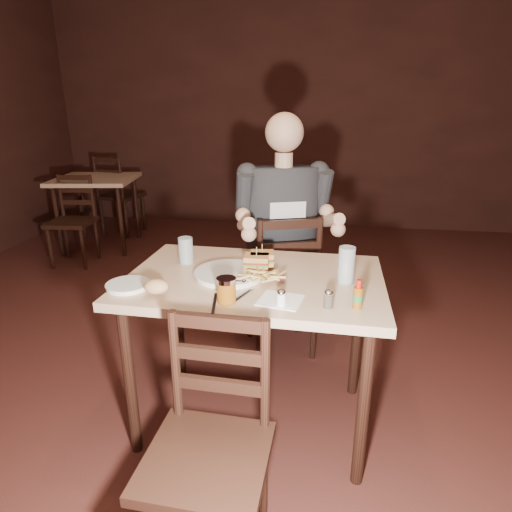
# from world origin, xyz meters

# --- Properties ---
(room_shell) EXTENTS (7.00, 7.00, 7.00)m
(room_shell) POSITION_xyz_m (0.00, 0.00, 1.40)
(room_shell) COLOR black
(room_shell) RESTS_ON ground
(main_table) EXTENTS (1.15, 0.79, 0.77)m
(main_table) POSITION_xyz_m (0.10, -0.27, 0.68)
(main_table) COLOR tan
(main_table) RESTS_ON ground
(bg_table) EXTENTS (0.92, 0.92, 0.77)m
(bg_table) POSITION_xyz_m (-2.00, 2.23, 0.68)
(bg_table) COLOR tan
(bg_table) RESTS_ON ground
(chair_far) EXTENTS (0.55, 0.57, 0.91)m
(chair_far) POSITION_xyz_m (0.15, 0.42, 0.45)
(chair_far) COLOR black
(chair_far) RESTS_ON ground
(chair_near) EXTENTS (0.41, 0.44, 0.85)m
(chair_near) POSITION_xyz_m (0.05, -0.98, 0.42)
(chair_near) COLOR black
(chair_near) RESTS_ON ground
(bg_chair_far) EXTENTS (0.52, 0.55, 0.94)m
(bg_chair_far) POSITION_xyz_m (-2.00, 2.78, 0.47)
(bg_chair_far) COLOR black
(bg_chair_far) RESTS_ON ground
(bg_chair_near) EXTENTS (0.43, 0.47, 0.85)m
(bg_chair_near) POSITION_xyz_m (-2.00, 1.68, 0.43)
(bg_chair_near) COLOR black
(bg_chair_near) RESTS_ON ground
(diner) EXTENTS (0.69, 0.61, 0.99)m
(diner) POSITION_xyz_m (0.17, 0.38, 0.96)
(diner) COLOR #27272C
(diner) RESTS_ON chair_far
(dinner_plate) EXTENTS (0.32, 0.32, 0.02)m
(dinner_plate) POSITION_xyz_m (-0.01, -0.28, 0.78)
(dinner_plate) COLOR white
(dinner_plate) RESTS_ON main_table
(sandwich_left) EXTENTS (0.12, 0.10, 0.10)m
(sandwich_left) POSITION_xyz_m (0.12, -0.16, 0.84)
(sandwich_left) COLOR tan
(sandwich_left) RESTS_ON dinner_plate
(sandwich_right) EXTENTS (0.11, 0.10, 0.10)m
(sandwich_right) POSITION_xyz_m (0.10, -0.21, 0.84)
(sandwich_right) COLOR tan
(sandwich_right) RESTS_ON dinner_plate
(fries_pile) EXTENTS (0.25, 0.18, 0.04)m
(fries_pile) POSITION_xyz_m (0.14, -0.33, 0.81)
(fries_pile) COLOR tan
(fries_pile) RESTS_ON dinner_plate
(ketchup_dollop) EXTENTS (0.05, 0.05, 0.01)m
(ketchup_dollop) POSITION_xyz_m (0.22, -0.31, 0.79)
(ketchup_dollop) COLOR maroon
(ketchup_dollop) RESTS_ON dinner_plate
(glass_left) EXTENTS (0.07, 0.07, 0.13)m
(glass_left) POSITION_xyz_m (-0.26, -0.15, 0.83)
(glass_left) COLOR silver
(glass_left) RESTS_ON main_table
(glass_right) EXTENTS (0.07, 0.07, 0.16)m
(glass_right) POSITION_xyz_m (0.49, -0.28, 0.85)
(glass_right) COLOR silver
(glass_right) RESTS_ON main_table
(hot_sauce) EXTENTS (0.04, 0.04, 0.12)m
(hot_sauce) POSITION_xyz_m (0.53, -0.52, 0.83)
(hot_sauce) COLOR brown
(hot_sauce) RESTS_ON main_table
(salt_shaker) EXTENTS (0.04, 0.04, 0.06)m
(salt_shaker) POSITION_xyz_m (0.24, -0.55, 0.80)
(salt_shaker) COLOR white
(salt_shaker) RESTS_ON main_table
(pepper_shaker) EXTENTS (0.04, 0.04, 0.07)m
(pepper_shaker) POSITION_xyz_m (0.42, -0.53, 0.80)
(pepper_shaker) COLOR #38332D
(pepper_shaker) RESTS_ON main_table
(syrup_dispenser) EXTENTS (0.08, 0.08, 0.10)m
(syrup_dispenser) POSITION_xyz_m (0.03, -0.54, 0.82)
(syrup_dispenser) COLOR brown
(syrup_dispenser) RESTS_ON main_table
(napkin) EXTENTS (0.19, 0.18, 0.00)m
(napkin) POSITION_xyz_m (0.23, -0.50, 0.77)
(napkin) COLOR white
(napkin) RESTS_ON main_table
(knife) EXTENTS (0.04, 0.18, 0.00)m
(knife) POSITION_xyz_m (-0.01, -0.58, 0.78)
(knife) COLOR silver
(knife) RESTS_ON napkin
(fork) EXTENTS (0.07, 0.15, 0.00)m
(fork) POSITION_xyz_m (0.09, -0.49, 0.78)
(fork) COLOR silver
(fork) RESTS_ON napkin
(side_plate) EXTENTS (0.18, 0.18, 0.01)m
(side_plate) POSITION_xyz_m (-0.41, -0.47, 0.78)
(side_plate) COLOR white
(side_plate) RESTS_ON main_table
(bread_roll) EXTENTS (0.10, 0.08, 0.06)m
(bread_roll) POSITION_xyz_m (-0.26, -0.53, 0.81)
(bread_roll) COLOR tan
(bread_roll) RESTS_ON side_plate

